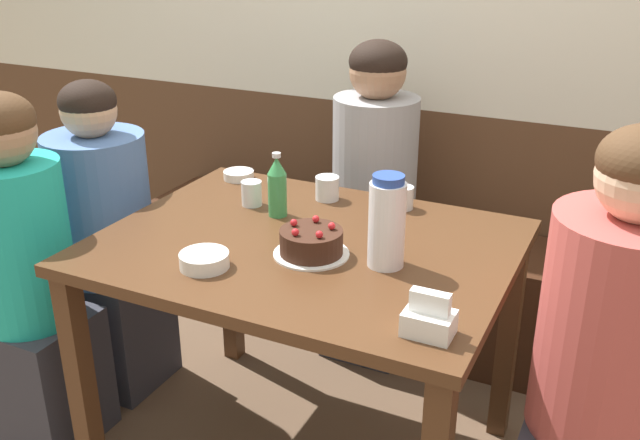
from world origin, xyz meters
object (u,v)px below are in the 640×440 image
object	(u,v)px
birthday_cake	(311,243)
glass_tumbler_short	(252,193)
person_grey_tee	(608,374)
person_dark_striped	(106,247)
water_pitcher	(387,222)
person_teal_shirt	(373,211)
glass_water_tall	(403,198)
person_pale_blue_shirt	(27,287)
bowl_soup_white	(239,175)
bowl_rice_small	(204,260)
napkin_holder	(429,319)
glass_shot_small	(327,188)
soju_bottle	(277,186)
bench_seat	(398,284)

from	to	relation	value
birthday_cake	glass_tumbler_short	world-z (taller)	birthday_cake
person_grey_tee	person_dark_striped	distance (m)	1.68
water_pitcher	person_teal_shirt	world-z (taller)	person_teal_shirt
glass_water_tall	person_pale_blue_shirt	distance (m)	1.21
glass_tumbler_short	glass_water_tall	bearing A→B (deg)	22.37
bowl_soup_white	bowl_rice_small	bearing A→B (deg)	-65.57
napkin_holder	glass_shot_small	size ratio (longest dim) A/B	1.42
birthday_cake	water_pitcher	xyz separation A→B (m)	(0.20, 0.03, 0.09)
soju_bottle	napkin_holder	distance (m)	0.78
bench_seat	birthday_cake	distance (m)	1.07
bench_seat	soju_bottle	xyz separation A→B (m)	(-0.16, -0.70, 0.63)
birthday_cake	person_dark_striped	world-z (taller)	person_dark_striped
person_teal_shirt	person_grey_tee	size ratio (longest dim) A/B	1.01
bowl_soup_white	person_dark_striped	world-z (taller)	person_dark_striped
soju_bottle	bowl_rice_small	size ratio (longest dim) A/B	1.54
bench_seat	soju_bottle	bearing A→B (deg)	-103.20
birthday_cake	person_grey_tee	xyz separation A→B (m)	(0.78, 0.03, -0.20)
soju_bottle	bowl_rice_small	distance (m)	0.40
bench_seat	person_dark_striped	size ratio (longest dim) A/B	1.94
napkin_holder	person_pale_blue_shirt	xyz separation A→B (m)	(-1.30, 0.05, -0.25)
bowl_rice_small	glass_tumbler_short	distance (m)	0.45
water_pitcher	person_grey_tee	size ratio (longest dim) A/B	0.21
bowl_soup_white	person_dark_striped	distance (m)	0.53
soju_bottle	person_grey_tee	world-z (taller)	person_grey_tee
bench_seat	glass_tumbler_short	world-z (taller)	glass_tumbler_short
glass_shot_small	person_teal_shirt	xyz separation A→B (m)	(0.01, 0.38, -0.22)
glass_shot_small	person_teal_shirt	distance (m)	0.44
water_pitcher	napkin_holder	size ratio (longest dim) A/B	2.28
water_pitcher	bowl_soup_white	size ratio (longest dim) A/B	2.35
napkin_holder	glass_water_tall	distance (m)	0.74
person_pale_blue_shirt	person_grey_tee	size ratio (longest dim) A/B	0.96
napkin_holder	person_dark_striped	size ratio (longest dim) A/B	0.10
birthday_cake	bowl_rice_small	xyz separation A→B (m)	(-0.22, -0.19, -0.02)
person_grey_tee	bowl_rice_small	bearing A→B (deg)	12.36
bowl_soup_white	bowl_rice_small	xyz separation A→B (m)	(0.29, -0.63, 0.01)
napkin_holder	bowl_soup_white	distance (m)	1.15
water_pitcher	glass_water_tall	bearing A→B (deg)	103.38
napkin_holder	glass_shot_small	distance (m)	0.85
person_teal_shirt	napkin_holder	bearing A→B (deg)	27.54
water_pitcher	glass_water_tall	size ratio (longest dim) A/B	3.47
glass_shot_small	soju_bottle	bearing A→B (deg)	-112.53
glass_tumbler_short	person_pale_blue_shirt	xyz separation A→B (m)	(-0.56, -0.44, -0.25)
glass_water_tall	person_pale_blue_shirt	world-z (taller)	person_pale_blue_shirt
bowl_rice_small	person_dark_striped	bearing A→B (deg)	152.62
person_pale_blue_shirt	glass_water_tall	bearing A→B (deg)	32.03
soju_bottle	person_teal_shirt	size ratio (longest dim) A/B	0.16
glass_shot_small	bowl_soup_white	bearing A→B (deg)	173.14
birthday_cake	person_dark_striped	bearing A→B (deg)	169.85
soju_bottle	glass_tumbler_short	xyz separation A→B (m)	(-0.12, 0.04, -0.06)
glass_water_tall	glass_tumbler_short	xyz separation A→B (m)	(-0.44, -0.18, 0.00)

